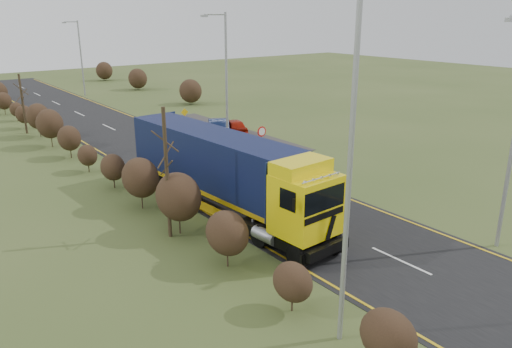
{
  "coord_description": "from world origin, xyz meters",
  "views": [
    {
      "loc": [
        -16.1,
        -15.22,
        9.88
      ],
      "look_at": [
        -1.21,
        4.39,
        1.9
      ],
      "focal_mm": 35.0,
      "sensor_mm": 36.0,
      "label": 1
    }
  ],
  "objects_px": {
    "car_red_hatchback": "(234,127)",
    "car_blue_sedan": "(218,127)",
    "speed_sign": "(262,137)",
    "lorry": "(225,169)"
  },
  "relations": [
    {
      "from": "lorry",
      "to": "car_blue_sedan",
      "type": "relative_size",
      "value": 3.14
    },
    {
      "from": "car_red_hatchback",
      "to": "car_blue_sedan",
      "type": "xyz_separation_m",
      "value": [
        -1.42,
        0.19,
        0.11
      ]
    },
    {
      "from": "speed_sign",
      "to": "car_blue_sedan",
      "type": "bearing_deg",
      "value": 77.44
    },
    {
      "from": "speed_sign",
      "to": "car_red_hatchback",
      "type": "bearing_deg",
      "value": 67.97
    },
    {
      "from": "car_red_hatchback",
      "to": "car_blue_sedan",
      "type": "distance_m",
      "value": 1.44
    },
    {
      "from": "car_blue_sedan",
      "to": "car_red_hatchback",
      "type": "bearing_deg",
      "value": -156.36
    },
    {
      "from": "car_red_hatchback",
      "to": "speed_sign",
      "type": "distance_m",
      "value": 8.76
    },
    {
      "from": "lorry",
      "to": "car_red_hatchback",
      "type": "height_order",
      "value": "lorry"
    },
    {
      "from": "car_red_hatchback",
      "to": "car_blue_sedan",
      "type": "bearing_deg",
      "value": 10.65
    },
    {
      "from": "lorry",
      "to": "car_red_hatchback",
      "type": "distance_m",
      "value": 17.43
    }
  ]
}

